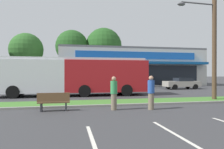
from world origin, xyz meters
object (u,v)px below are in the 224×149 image
object	(u,v)px
car_3	(86,83)
city_bus	(73,75)
pedestrian_near_bench	(151,93)
pedestrian_by_pole	(114,93)
utility_pole	(212,29)
bus_stop_bench	(54,101)
car_2	(182,83)

from	to	relation	value
car_3	city_bus	bearing A→B (deg)	73.47
car_3	pedestrian_near_bench	world-z (taller)	pedestrian_near_bench
city_bus	pedestrian_by_pole	xyz separation A→B (m)	(2.03, -7.54, -0.88)
pedestrian_near_bench	utility_pole	bearing A→B (deg)	21.17
bus_stop_bench	car_3	world-z (taller)	car_3
bus_stop_bench	car_3	xyz separation A→B (m)	(2.62, 12.60, 0.32)
city_bus	car_3	size ratio (longest dim) A/B	2.76
pedestrian_near_bench	pedestrian_by_pole	xyz separation A→B (m)	(-1.97, 0.26, -0.02)
bus_stop_bench	pedestrian_by_pole	size ratio (longest dim) A/B	0.91
city_bus	pedestrian_near_bench	bearing A→B (deg)	118.43
bus_stop_bench	pedestrian_near_bench	distance (m)	5.09
utility_pole	pedestrian_near_bench	distance (m)	7.31
city_bus	pedestrian_near_bench	distance (m)	8.81
bus_stop_bench	pedestrian_by_pole	bearing A→B (deg)	175.29
city_bus	pedestrian_near_bench	size ratio (longest dim) A/B	7.20
pedestrian_by_pole	pedestrian_near_bench	bearing A→B (deg)	-82.47
pedestrian_near_bench	pedestrian_by_pole	world-z (taller)	pedestrian_near_bench
city_bus	car_2	xyz separation A→B (m)	(13.42, 5.28, -1.04)
utility_pole	bus_stop_bench	size ratio (longest dim) A/B	5.85
utility_pole	pedestrian_by_pole	size ratio (longest dim) A/B	5.30
car_2	pedestrian_near_bench	bearing A→B (deg)	54.24
city_bus	pedestrian_by_pole	bearing A→B (deg)	106.32
car_3	pedestrian_near_bench	bearing A→B (deg)	100.50
city_bus	car_2	distance (m)	14.46
car_2	pedestrian_by_pole	xyz separation A→B (m)	(-11.39, -12.82, 0.16)
city_bus	car_2	bearing A→B (deg)	-157.31
utility_pole	pedestrian_by_pole	xyz separation A→B (m)	(-7.51, -2.14, -4.13)
utility_pole	pedestrian_by_pole	world-z (taller)	utility_pole
car_3	utility_pole	bearing A→B (deg)	126.65
pedestrian_near_bench	pedestrian_by_pole	distance (m)	1.99
car_3	pedestrian_near_bench	distance (m)	13.33
utility_pole	car_3	world-z (taller)	utility_pole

